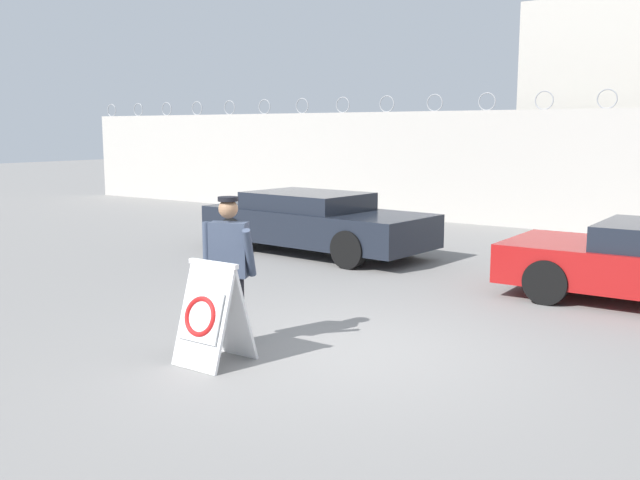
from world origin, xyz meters
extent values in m
plane|color=gray|center=(0.00, 0.00, 0.00)|extent=(90.00, 90.00, 0.00)
cube|color=#ADA8A0|center=(0.00, 11.15, 1.47)|extent=(36.00, 0.30, 2.94)
torus|color=gray|center=(-17.60, 11.15, 3.16)|extent=(0.47, 0.03, 0.47)
torus|color=gray|center=(-16.13, 11.15, 3.16)|extent=(0.47, 0.03, 0.47)
torus|color=gray|center=(-14.67, 11.15, 3.16)|extent=(0.47, 0.03, 0.47)
torus|color=gray|center=(-13.20, 11.15, 3.16)|extent=(0.47, 0.03, 0.47)
torus|color=gray|center=(-11.73, 11.15, 3.16)|extent=(0.47, 0.03, 0.47)
torus|color=gray|center=(-10.27, 11.15, 3.16)|extent=(0.47, 0.03, 0.47)
torus|color=gray|center=(-8.80, 11.15, 3.16)|extent=(0.47, 0.03, 0.47)
torus|color=gray|center=(-7.33, 11.15, 3.16)|extent=(0.47, 0.03, 0.47)
torus|color=gray|center=(-5.87, 11.15, 3.16)|extent=(0.47, 0.03, 0.47)
torus|color=gray|center=(-4.40, 11.15, 3.16)|extent=(0.47, 0.03, 0.47)
torus|color=gray|center=(-2.93, 11.15, 3.16)|extent=(0.47, 0.03, 0.47)
torus|color=gray|center=(-1.47, 11.15, 3.16)|extent=(0.47, 0.03, 0.47)
torus|color=gray|center=(0.00, 11.15, 3.16)|extent=(0.47, 0.03, 0.47)
cube|color=white|center=(-0.96, -1.28, 0.52)|extent=(0.63, 0.37, 1.06)
cube|color=white|center=(-0.96, -0.95, 0.52)|extent=(0.63, 0.37, 1.06)
cube|color=white|center=(-0.96, -1.11, 1.07)|extent=(0.66, 0.07, 0.05)
cube|color=white|center=(-0.96, -1.31, 0.54)|extent=(0.53, 0.18, 0.51)
torus|color=red|center=(-0.96, -1.33, 0.54)|extent=(0.43, 0.18, 0.42)
cylinder|color=black|center=(-1.28, -0.64, 0.41)|extent=(0.15, 0.15, 0.81)
cylinder|color=black|center=(-1.12, -0.56, 0.41)|extent=(0.15, 0.15, 0.81)
cube|color=#384256|center=(-1.20, -0.60, 1.12)|extent=(0.48, 0.38, 0.62)
sphere|color=#936B4C|center=(-1.20, -0.60, 1.58)|extent=(0.22, 0.22, 0.22)
cylinder|color=#384256|center=(-1.44, -0.71, 1.14)|extent=(0.09, 0.09, 0.59)
cylinder|color=#384256|center=(-0.92, -0.57, 1.11)|extent=(0.23, 0.34, 0.58)
cylinder|color=black|center=(-1.20, -0.60, 1.69)|extent=(0.23, 0.23, 0.05)
cylinder|color=black|center=(-2.44, 5.79, 0.35)|extent=(0.71, 0.25, 0.69)
cylinder|color=black|center=(-2.57, 4.05, 0.35)|extent=(0.71, 0.25, 0.69)
cylinder|color=black|center=(-5.36, 6.03, 0.35)|extent=(0.71, 0.25, 0.69)
cylinder|color=black|center=(-5.50, 4.28, 0.35)|extent=(0.71, 0.25, 0.69)
cube|color=black|center=(-3.97, 5.04, 0.56)|extent=(4.86, 2.23, 0.64)
cube|color=black|center=(-4.20, 5.06, 1.05)|extent=(2.40, 1.85, 0.34)
cylinder|color=black|center=(1.14, 3.45, 0.32)|extent=(0.64, 0.20, 0.64)
cylinder|color=black|center=(1.13, 5.27, 0.32)|extent=(0.64, 0.20, 0.64)
camera|label=1|loc=(4.16, -6.49, 2.46)|focal=40.00mm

